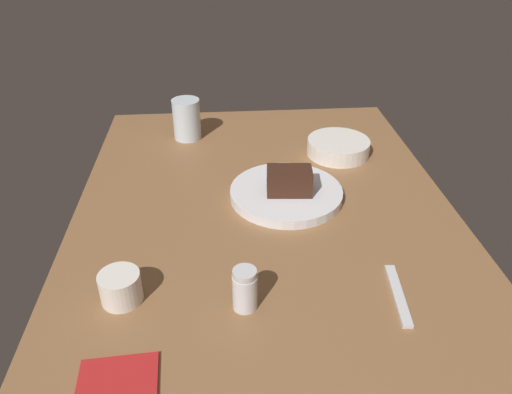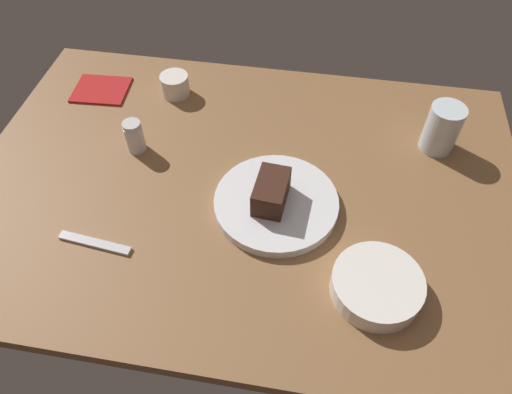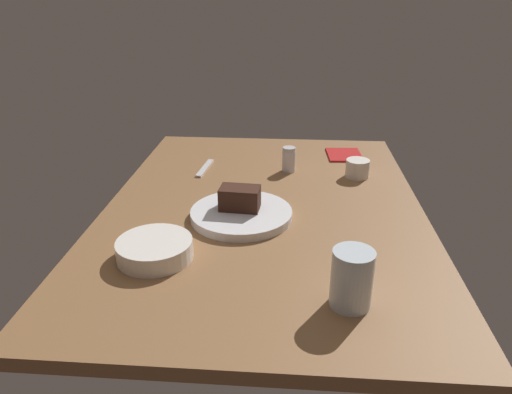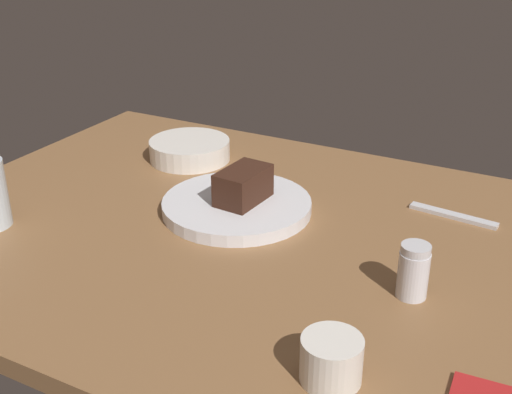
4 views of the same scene
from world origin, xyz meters
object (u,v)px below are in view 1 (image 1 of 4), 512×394
side_bowl (338,147)px  coffee_cup (121,287)px  water_glass (187,119)px  dessert_spoon (398,295)px  chocolate_cake_slice (289,181)px  salt_shaker (245,289)px  dessert_plate (286,193)px

side_bowl → coffee_cup: 70.91cm
water_glass → dessert_spoon: size_ratio=0.75×
chocolate_cake_slice → coffee_cup: 44.33cm
water_glass → side_bowl: 42.70cm
salt_shaker → dessert_spoon: 26.98cm
chocolate_cake_slice → water_glass: bearing=34.6°
coffee_cup → salt_shaker: bearing=-99.0°
coffee_cup → side_bowl: bearing=-43.9°
dessert_spoon → side_bowl: bearing=-175.3°
water_glass → dessert_spoon: bearing=-150.0°
dessert_plate → dessert_spoon: (-33.63, -15.26, -0.72)cm
chocolate_cake_slice → side_bowl: (21.54, -16.21, -2.94)cm
salt_shaker → coffee_cup: bearing=81.0°
salt_shaker → dessert_spoon: (0.31, -26.75, -3.54)cm
dessert_plate → dessert_spoon: 36.93cm
dessert_plate → side_bowl: (20.48, -16.64, 1.00)cm
dessert_plate → salt_shaker: 35.94cm
chocolate_cake_slice → side_bowl: chocolate_cake_slice is taller
dessert_plate → coffee_cup: bearing=133.2°
side_bowl → dessert_spoon: side_bowl is taller
water_glass → coffee_cup: (-64.57, 8.83, -2.90)cm
salt_shaker → dessert_spoon: bearing=-89.3°
side_bowl → dessert_spoon: (-54.11, 1.38, -1.72)cm
water_glass → coffee_cup: size_ratio=1.58×
salt_shaker → dessert_plate: bearing=-18.7°
water_glass → side_bowl: water_glass is taller
side_bowl → coffee_cup: bearing=136.1°
salt_shaker → coffee_cup: salt_shaker is taller
chocolate_cake_slice → salt_shaker: (-32.87, 11.93, -1.12)cm
salt_shaker → coffee_cup: (3.34, 21.05, -1.14)cm
dessert_plate → salt_shaker: salt_shaker is taller
dessert_plate → water_glass: bearing=34.9°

